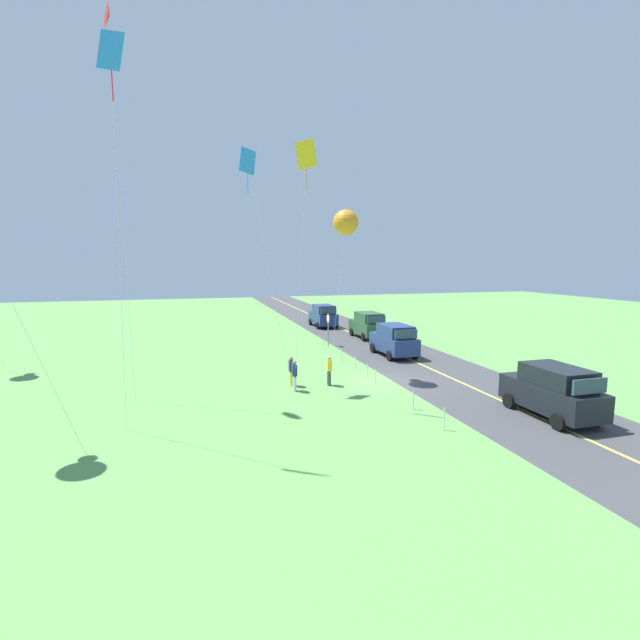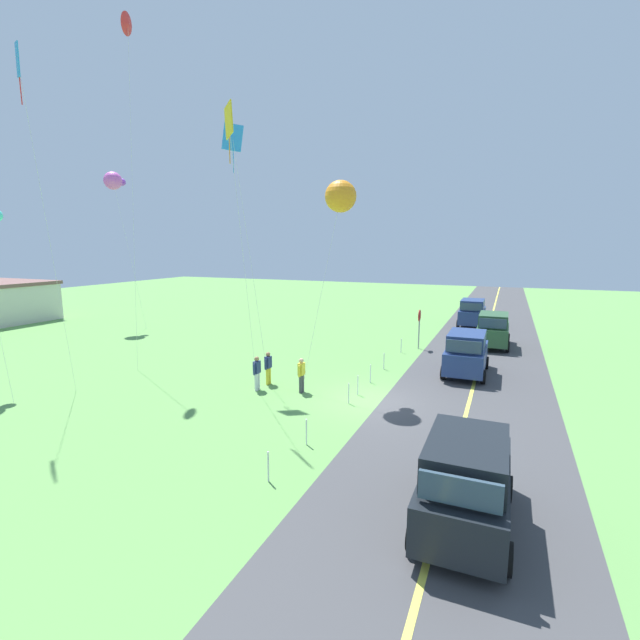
% 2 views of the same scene
% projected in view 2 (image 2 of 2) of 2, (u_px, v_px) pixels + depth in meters
% --- Properties ---
extents(ground_plane, '(120.00, 120.00, 0.10)m').
position_uv_depth(ground_plane, '(369.00, 401.00, 19.23)').
color(ground_plane, '#60994C').
extents(asphalt_road, '(120.00, 7.00, 0.00)m').
position_uv_depth(asphalt_road, '(466.00, 414.00, 17.68)').
color(asphalt_road, '#424244').
rests_on(asphalt_road, ground).
extents(road_centre_stripe, '(120.00, 0.16, 0.00)m').
position_uv_depth(road_centre_stripe, '(466.00, 414.00, 17.68)').
color(road_centre_stripe, '#E5E04C').
rests_on(road_centre_stripe, asphalt_road).
extents(car_suv_foreground, '(4.40, 2.12, 2.24)m').
position_uv_depth(car_suv_foreground, '(466.00, 353.00, 22.97)').
color(car_suv_foreground, navy).
rests_on(car_suv_foreground, ground).
extents(car_parked_west_near, '(4.40, 2.12, 2.24)m').
position_uv_depth(car_parked_west_near, '(466.00, 480.00, 10.47)').
color(car_parked_west_near, black).
rests_on(car_parked_west_near, ground).
extents(car_parked_east_near, '(4.40, 2.12, 2.24)m').
position_uv_depth(car_parked_east_near, '(493.00, 329.00, 29.32)').
color(car_parked_east_near, '#2D5633').
rests_on(car_parked_east_near, ground).
extents(car_parked_east_far, '(4.40, 2.12, 2.24)m').
position_uv_depth(car_parked_east_far, '(472.00, 312.00, 36.82)').
color(car_parked_east_far, navy).
rests_on(car_parked_east_far, ground).
extents(stop_sign, '(0.76, 0.08, 2.56)m').
position_uv_depth(stop_sign, '(419.00, 321.00, 28.59)').
color(stop_sign, gray).
rests_on(stop_sign, ground).
extents(person_adult_near, '(0.58, 0.22, 1.60)m').
position_uv_depth(person_adult_near, '(257.00, 372.00, 20.46)').
color(person_adult_near, silver).
rests_on(person_adult_near, ground).
extents(person_adult_companion, '(0.58, 0.22, 1.60)m').
position_uv_depth(person_adult_companion, '(268.00, 367.00, 21.32)').
color(person_adult_companion, yellow).
rests_on(person_adult_companion, ground).
extents(person_child_watcher, '(0.58, 0.22, 1.60)m').
position_uv_depth(person_child_watcher, '(301.00, 374.00, 20.15)').
color(person_child_watcher, '#3F3F47').
rests_on(person_child_watcher, ground).
extents(kite_red_low, '(2.26, 0.83, 12.00)m').
position_uv_depth(kite_red_low, '(229.00, 127.00, 17.01)').
color(kite_red_low, silver).
rests_on(kite_red_low, ground).
extents(kite_blue_mid, '(0.90, 2.52, 12.31)m').
position_uv_depth(kite_blue_mid, '(233.00, 143.00, 20.90)').
color(kite_blue_mid, silver).
rests_on(kite_blue_mid, ground).
extents(kite_yellow_high, '(2.53, 2.05, 9.46)m').
position_uv_depth(kite_yellow_high, '(341.00, 197.00, 19.59)').
color(kite_yellow_high, silver).
rests_on(kite_yellow_high, ground).
extents(kite_green_far, '(1.90, 3.31, 12.43)m').
position_uv_depth(kite_green_far, '(114.00, 181.00, 35.39)').
color(kite_green_far, silver).
rests_on(kite_green_far, ground).
extents(kite_pink_drift, '(1.73, 1.02, 14.24)m').
position_uv_depth(kite_pink_drift, '(19.00, 69.00, 16.84)').
color(kite_pink_drift, silver).
rests_on(kite_pink_drift, ground).
extents(kite_cyan_top, '(1.93, 0.76, 18.22)m').
position_uv_depth(kite_cyan_top, '(128.00, 26.00, 22.40)').
color(kite_cyan_top, silver).
rests_on(kite_cyan_top, ground).
extents(fence_post_0, '(0.05, 0.05, 0.90)m').
position_uv_depth(fence_post_0, '(268.00, 467.00, 12.53)').
color(fence_post_0, silver).
rests_on(fence_post_0, ground).
extents(fence_post_1, '(0.05, 0.05, 0.90)m').
position_uv_depth(fence_post_1, '(306.00, 432.00, 14.87)').
color(fence_post_1, silver).
rests_on(fence_post_1, ground).
extents(fence_post_2, '(0.05, 0.05, 0.90)m').
position_uv_depth(fence_post_2, '(349.00, 393.00, 18.76)').
color(fence_post_2, silver).
rests_on(fence_post_2, ground).
extents(fence_post_3, '(0.05, 0.05, 0.90)m').
position_uv_depth(fence_post_3, '(358.00, 385.00, 19.88)').
color(fence_post_3, silver).
rests_on(fence_post_3, ground).
extents(fence_post_4, '(0.05, 0.05, 0.90)m').
position_uv_depth(fence_post_4, '(370.00, 374.00, 21.66)').
color(fence_post_4, silver).
rests_on(fence_post_4, ground).
extents(fence_post_5, '(0.05, 0.05, 0.90)m').
position_uv_depth(fence_post_5, '(384.00, 361.00, 23.98)').
color(fence_post_5, silver).
rests_on(fence_post_5, ground).
extents(fence_post_6, '(0.05, 0.05, 0.90)m').
position_uv_depth(fence_post_6, '(401.00, 346.00, 27.75)').
color(fence_post_6, silver).
rests_on(fence_post_6, ground).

